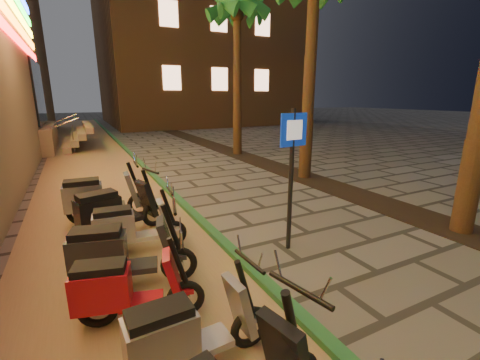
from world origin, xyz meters
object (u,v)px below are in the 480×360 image
pedestrian_sign (292,161)px  scooter_9 (113,211)px  scooter_5 (186,334)px  scooter_6 (123,289)px  scooter_8 (129,227)px  scooter_10 (98,198)px  scooter_7 (119,254)px

pedestrian_sign → scooter_9: (-2.69, 1.87, -1.04)m
scooter_5 → pedestrian_sign: bearing=32.5°
pedestrian_sign → scooter_6: 3.17m
scooter_5 → scooter_8: (-0.08, 2.85, 0.01)m
pedestrian_sign → scooter_10: bearing=129.5°
scooter_5 → scooter_9: size_ratio=0.87×
scooter_6 → scooter_9: size_ratio=0.85×
scooter_5 → scooter_6: scooter_5 is taller
scooter_6 → scooter_9: bearing=100.8°
scooter_10 → scooter_9: bearing=-75.6°
scooter_5 → scooter_7: 1.86m
scooter_7 → scooter_8: (0.29, 1.03, -0.05)m
scooter_8 → scooter_9: 0.80m
scooter_6 → scooter_10: bearing=105.1°
scooter_7 → scooter_9: bearing=100.0°
pedestrian_sign → scooter_10: pedestrian_sign is taller
scooter_8 → scooter_10: size_ratio=0.87×
scooter_7 → scooter_5: bearing=-64.6°
scooter_8 → scooter_9: bearing=107.3°
pedestrian_sign → scooter_9: size_ratio=1.40×
scooter_8 → scooter_10: bearing=107.0°
scooter_6 → scooter_5: bearing=-52.9°
scooter_5 → scooter_6: 1.11m
pedestrian_sign → scooter_5: bearing=-149.9°
scooter_6 → scooter_8: 1.85m
scooter_5 → scooter_10: bearing=92.2°
scooter_10 → scooter_8: bearing=-75.3°
scooter_6 → scooter_10: size_ratio=0.84×
pedestrian_sign → scooter_7: 3.01m
scooter_7 → scooter_8: bearing=88.2°
scooter_6 → scooter_9: scooter_9 is taller
scooter_5 → scooter_10: 4.66m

